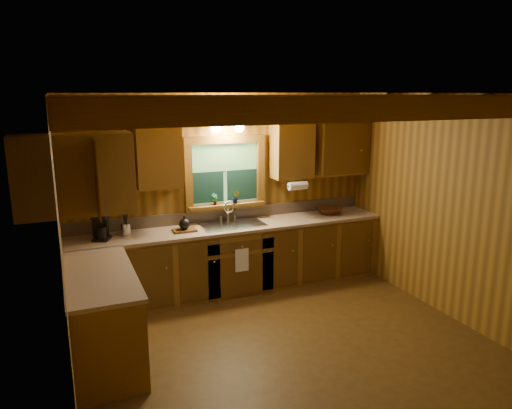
{
  "coord_description": "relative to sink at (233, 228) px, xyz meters",
  "views": [
    {
      "loc": [
        -2.08,
        -4.18,
        2.61
      ],
      "look_at": [
        0.0,
        0.8,
        1.35
      ],
      "focal_mm": 33.87,
      "sensor_mm": 36.0,
      "label": 1
    }
  ],
  "objects": [
    {
      "name": "room",
      "position": [
        0.0,
        -1.6,
        0.44
      ],
      "size": [
        4.2,
        4.2,
        4.2
      ],
      "color": "#4E3312",
      "rests_on": "ground"
    },
    {
      "name": "ceiling_beams",
      "position": [
        0.0,
        -1.6,
        1.63
      ],
      "size": [
        4.2,
        2.54,
        0.18
      ],
      "color": "brown",
      "rests_on": "room"
    },
    {
      "name": "base_cabinets",
      "position": [
        -0.49,
        -0.32,
        -0.43
      ],
      "size": [
        4.2,
        2.22,
        0.86
      ],
      "color": "brown",
      "rests_on": "ground"
    },
    {
      "name": "countertop",
      "position": [
        -0.48,
        -0.31,
        0.02
      ],
      "size": [
        4.2,
        2.24,
        0.04
      ],
      "color": "#9F846D",
      "rests_on": "base_cabinets"
    },
    {
      "name": "backsplash",
      "position": [
        0.0,
        0.28,
        0.12
      ],
      "size": [
        4.2,
        0.02,
        0.16
      ],
      "primitive_type": "cube",
      "color": "gray",
      "rests_on": "room"
    },
    {
      "name": "dishwasher_panel",
      "position": [
        -1.47,
        -0.92,
        -0.43
      ],
      "size": [
        0.02,
        0.6,
        0.8
      ],
      "primitive_type": "cube",
      "color": "white",
      "rests_on": "base_cabinets"
    },
    {
      "name": "upper_cabinets",
      "position": [
        -0.56,
        -0.18,
        0.98
      ],
      "size": [
        4.19,
        1.77,
        0.78
      ],
      "color": "brown",
      "rests_on": "room"
    },
    {
      "name": "window",
      "position": [
        0.0,
        0.26,
        0.67
      ],
      "size": [
        1.12,
        0.08,
        1.0
      ],
      "color": "brown",
      "rests_on": "room"
    },
    {
      "name": "window_sill",
      "position": [
        0.0,
        0.22,
        0.26
      ],
      "size": [
        1.06,
        0.14,
        0.04
      ],
      "primitive_type": "cube",
      "color": "brown",
      "rests_on": "room"
    },
    {
      "name": "wall_sconce",
      "position": [
        0.0,
        0.14,
        1.31
      ],
      "size": [
        0.45,
        0.21,
        0.17
      ],
      "color": "black",
      "rests_on": "room"
    },
    {
      "name": "paper_towel_roll",
      "position": [
        0.92,
        -0.07,
        0.51
      ],
      "size": [
        0.27,
        0.11,
        0.11
      ],
      "primitive_type": "cylinder",
      "rotation": [
        0.0,
        1.57,
        0.0
      ],
      "color": "white",
      "rests_on": "upper_cabinets"
    },
    {
      "name": "dish_towel",
      "position": [
        0.0,
        -0.34,
        -0.34
      ],
      "size": [
        0.18,
        0.01,
        0.3
      ],
      "primitive_type": "cube",
      "color": "white",
      "rests_on": "base_cabinets"
    },
    {
      "name": "sink",
      "position": [
        0.0,
        0.0,
        0.0
      ],
      "size": [
        0.82,
        0.48,
        0.43
      ],
      "color": "silver",
      "rests_on": "countertop"
    },
    {
      "name": "coffee_maker",
      "position": [
        -1.65,
        0.01,
        0.2
      ],
      "size": [
        0.18,
        0.23,
        0.31
      ],
      "rotation": [
        0.0,
        0.0,
        -0.42
      ],
      "color": "black",
      "rests_on": "countertop"
    },
    {
      "name": "utensil_crock",
      "position": [
        -1.37,
        0.06,
        0.13
      ],
      "size": [
        0.12,
        0.12,
        0.34
      ],
      "rotation": [
        0.0,
        0.0,
        0.09
      ],
      "color": "silver",
      "rests_on": "countertop"
    },
    {
      "name": "cutting_board",
      "position": [
        -0.66,
        -0.04,
        0.06
      ],
      "size": [
        0.29,
        0.2,
        0.03
      ],
      "primitive_type": "cube",
      "rotation": [
        0.0,
        0.0,
        -0.0
      ],
      "color": "#523511",
      "rests_on": "countertop"
    },
    {
      "name": "teakettle",
      "position": [
        -0.66,
        -0.04,
        0.14
      ],
      "size": [
        0.14,
        0.14,
        0.17
      ],
      "rotation": [
        0.0,
        0.0,
        -0.41
      ],
      "color": "black",
      "rests_on": "cutting_board"
    },
    {
      "name": "wicker_basket",
      "position": [
        1.49,
        0.03,
        0.09
      ],
      "size": [
        0.45,
        0.45,
        0.09
      ],
      "primitive_type": "imported",
      "rotation": [
        0.0,
        0.0,
        -0.35
      ],
      "color": "#48230C",
      "rests_on": "countertop"
    },
    {
      "name": "potted_plant_left",
      "position": [
        -0.17,
        0.21,
        0.37
      ],
      "size": [
        0.1,
        0.08,
        0.16
      ],
      "primitive_type": "imported",
      "rotation": [
        0.0,
        0.0,
        0.3
      ],
      "color": "#523511",
      "rests_on": "window_sill"
    },
    {
      "name": "potted_plant_right",
      "position": [
        0.12,
        0.19,
        0.37
      ],
      "size": [
        0.11,
        0.1,
        0.17
      ],
      "primitive_type": "imported",
      "rotation": [
        0.0,
        0.0,
        -0.26
      ],
      "color": "#523511",
      "rests_on": "window_sill"
    }
  ]
}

